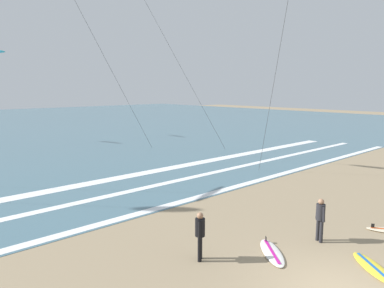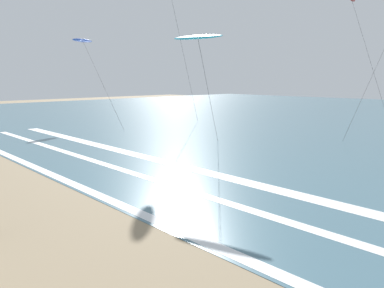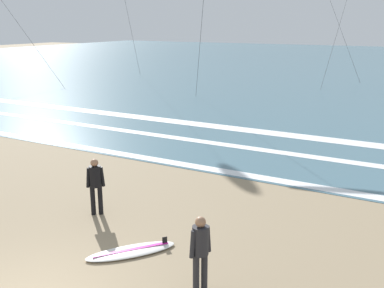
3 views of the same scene
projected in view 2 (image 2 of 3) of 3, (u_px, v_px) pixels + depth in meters
The scene contains 6 objects.
wave_foam_shoreline at pixel (160, 222), 12.66m from camera, with size 51.09×0.50×0.01m, color white.
wave_foam_mid_break at pixel (201, 195), 15.69m from camera, with size 52.94×0.56×0.01m, color white.
wave_foam_outer_break at pixel (231, 179), 18.22m from camera, with size 52.34×0.97×0.01m, color white.
kite_blue_mid_center at pixel (83, 41), 42.71m from camera, with size 11.84×3.50×9.78m.
kite_cyan_far_left at pixel (198, 38), 20.99m from camera, with size 5.56×7.21×7.65m.
kite_red_distant_low at pixel (352, 0), 39.43m from camera, with size 8.42×8.80×13.96m.
Camera 2 is at (10.61, 1.36, 4.99)m, focal length 33.53 mm.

